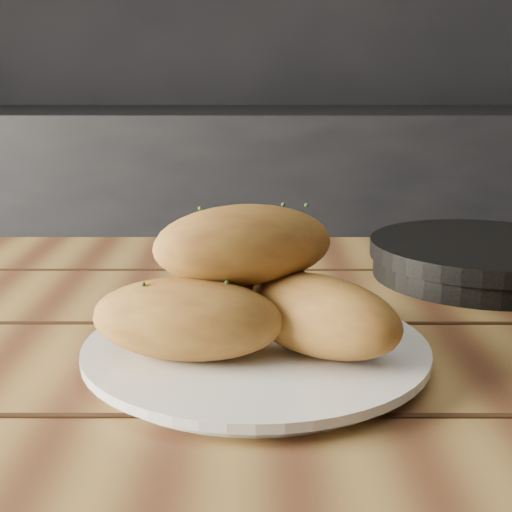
{
  "coord_description": "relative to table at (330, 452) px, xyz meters",
  "views": [
    {
      "loc": [
        -0.24,
        -0.28,
        0.99
      ],
      "look_at": [
        -0.24,
        0.32,
        0.84
      ],
      "focal_mm": 50.0,
      "sensor_mm": 36.0,
      "label": 1
    }
  ],
  "objects": [
    {
      "name": "table",
      "position": [
        0.0,
        0.0,
        0.0
      ],
      "size": [
        1.65,
        0.98,
        0.75
      ],
      "color": "olive",
      "rests_on": "ground"
    },
    {
      "name": "plate",
      "position": [
        -0.07,
        0.0,
        0.1
      ],
      "size": [
        0.3,
        0.3,
        0.02
      ],
      "color": "white",
      "rests_on": "table"
    },
    {
      "name": "bread_rolls",
      "position": [
        -0.07,
        -0.0,
        0.15
      ],
      "size": [
        0.27,
        0.23,
        0.12
      ],
      "color": "#A6762E",
      "rests_on": "plate"
    },
    {
      "name": "skillet",
      "position": [
        0.21,
        0.27,
        0.11
      ],
      "size": [
        0.4,
        0.28,
        0.05
      ],
      "color": "black",
      "rests_on": "table"
    },
    {
      "name": "counter",
      "position": [
        0.17,
        1.41,
        -0.21
      ],
      "size": [
        2.8,
        0.6,
        0.9
      ],
      "primitive_type": "cube",
      "color": "black",
      "rests_on": "ground"
    }
  ]
}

